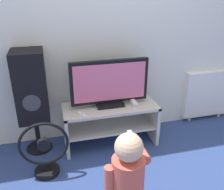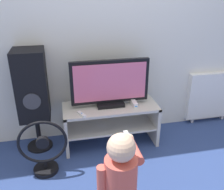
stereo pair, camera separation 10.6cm
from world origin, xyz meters
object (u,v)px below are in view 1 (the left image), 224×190
at_px(television, 110,84).
at_px(game_console, 134,103).
at_px(speaker_tower, 31,88).
at_px(radiator, 207,94).
at_px(floor_fan, 45,152).
at_px(remote_primary, 82,115).
at_px(child, 128,178).

relative_size(television, game_console, 5.24).
height_order(speaker_tower, radiator, speaker_tower).
bearing_deg(speaker_tower, floor_fan, -79.86).
bearing_deg(remote_primary, radiator, 12.30).
bearing_deg(radiator, speaker_tower, -176.26).
distance_m(child, radiator, 2.13).
height_order(television, speaker_tower, speaker_tower).
distance_m(television, floor_fan, 0.96).
bearing_deg(speaker_tower, television, -4.28).
distance_m(television, child, 1.23).
bearing_deg(remote_primary, speaker_tower, 154.07).
bearing_deg(game_console, child, -111.00).
relative_size(remote_primary, speaker_tower, 0.12).
xyz_separation_m(speaker_tower, radiator, (2.24, 0.15, -0.37)).
distance_m(child, speaker_tower, 1.44).
relative_size(television, speaker_tower, 0.75).
xyz_separation_m(remote_primary, floor_fan, (-0.41, -0.21, -0.24)).
bearing_deg(television, game_console, -14.83).
xyz_separation_m(speaker_tower, floor_fan, (0.08, -0.45, -0.49)).
height_order(television, child, television).
height_order(television, game_console, television).
bearing_deg(television, child, -98.21).
height_order(floor_fan, radiator, radiator).
xyz_separation_m(remote_primary, child, (0.16, -1.03, 0.02)).
relative_size(child, floor_fan, 1.52).
bearing_deg(remote_primary, child, -80.92).
height_order(game_console, child, child).
height_order(game_console, speaker_tower, speaker_tower).
bearing_deg(child, game_console, 69.00).
relative_size(television, child, 0.98).
bearing_deg(speaker_tower, radiator, 3.74).
xyz_separation_m(game_console, radiator, (1.15, 0.28, -0.14)).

